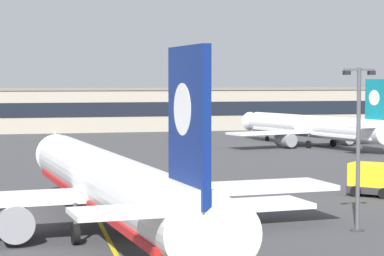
{
  "coord_description": "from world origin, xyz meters",
  "views": [
    {
      "loc": [
        -8.07,
        -42.02,
        10.04
      ],
      "look_at": [
        4.57,
        7.29,
        6.99
      ],
      "focal_mm": 73.11,
      "sensor_mm": 36.0,
      "label": 1
    }
  ],
  "objects": [
    {
      "name": "airliner_background",
      "position": [
        39.83,
        69.13,
        2.99
      ],
      "size": [
        28.62,
        36.4,
        10.35
      ],
      "color": "white",
      "rests_on": "ground"
    },
    {
      "name": "taxiway_centreline",
      "position": [
        0.0,
        30.0,
        0.0
      ],
      "size": [
        8.31,
        179.83,
        0.01
      ],
      "primitive_type": "cube",
      "rotation": [
        0.0,
        0.0,
        -0.04
      ],
      "color": "yellow",
      "rests_on": "ground"
    },
    {
      "name": "terminal_building",
      "position": [
        9.26,
        116.0,
        4.33
      ],
      "size": [
        149.23,
        12.4,
        8.65
      ],
      "color": "#B2A893",
      "rests_on": "ground"
    },
    {
      "name": "safety_cone_by_nose_gear",
      "position": [
        -0.24,
        25.03,
        0.26
      ],
      "size": [
        0.44,
        0.44,
        0.55
      ],
      "color": "orange",
      "rests_on": "ground"
    },
    {
      "name": "airliner_foreground",
      "position": [
        -0.78,
        7.88,
        3.37
      ],
      "size": [
        32.29,
        41.52,
        11.65
      ],
      "color": "white",
      "rests_on": "ground"
    },
    {
      "name": "apron_lamp_post",
      "position": [
        15.61,
        5.58,
        5.77
      ],
      "size": [
        2.24,
        0.9,
        10.96
      ],
      "color": "#515156",
      "rests_on": "ground"
    }
  ]
}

